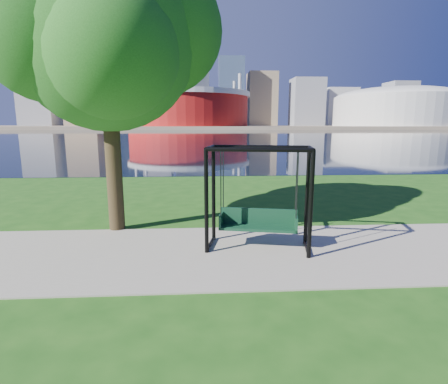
{
  "coord_description": "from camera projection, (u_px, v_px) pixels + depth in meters",
  "views": [
    {
      "loc": [
        -0.72,
        -8.33,
        3.0
      ],
      "look_at": [
        -0.21,
        0.0,
        1.38
      ],
      "focal_mm": 28.0,
      "sensor_mm": 36.0,
      "label": 1
    }
  ],
  "objects": [
    {
      "name": "path",
      "position": [
        234.0,
        252.0,
        8.29
      ],
      "size": [
        120.0,
        4.0,
        0.03
      ],
      "primitive_type": "cube",
      "color": "#9E937F",
      "rests_on": "ground"
    },
    {
      "name": "stadium",
      "position": [
        188.0,
        108.0,
        235.77
      ],
      "size": [
        83.0,
        83.0,
        32.0
      ],
      "color": "maroon",
      "rests_on": "far_bank"
    },
    {
      "name": "ground",
      "position": [
        232.0,
        246.0,
        8.78
      ],
      "size": [
        900.0,
        900.0,
        0.0
      ],
      "primitive_type": "plane",
      "color": "#1E5114",
      "rests_on": "ground"
    },
    {
      "name": "arena",
      "position": [
        396.0,
        106.0,
        244.18
      ],
      "size": [
        84.0,
        84.0,
        26.56
      ],
      "color": "beige",
      "rests_on": "far_bank"
    },
    {
      "name": "park_tree",
      "position": [
        104.0,
        34.0,
        9.19
      ],
      "size": [
        6.19,
        5.59,
        7.69
      ],
      "color": "#2E2414",
      "rests_on": "ground"
    },
    {
      "name": "far_bank",
      "position": [
        203.0,
        127.0,
        308.46
      ],
      "size": [
        900.0,
        228.0,
        2.0
      ],
      "primitive_type": "cube",
      "color": "#937F60",
      "rests_on": "ground"
    },
    {
      "name": "swing",
      "position": [
        259.0,
        200.0,
        8.36
      ],
      "size": [
        2.61,
        1.53,
        2.5
      ],
      "rotation": [
        0.0,
        0.0,
        -0.2
      ],
      "color": "black",
      "rests_on": "ground"
    },
    {
      "name": "skyline",
      "position": [
        198.0,
        88.0,
        314.7
      ],
      "size": [
        392.0,
        66.0,
        96.5
      ],
      "color": "gray",
      "rests_on": "far_bank"
    },
    {
      "name": "river",
      "position": [
        205.0,
        134.0,
        108.73
      ],
      "size": [
        900.0,
        180.0,
        0.02
      ],
      "primitive_type": "cube",
      "color": "black",
      "rests_on": "ground"
    }
  ]
}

